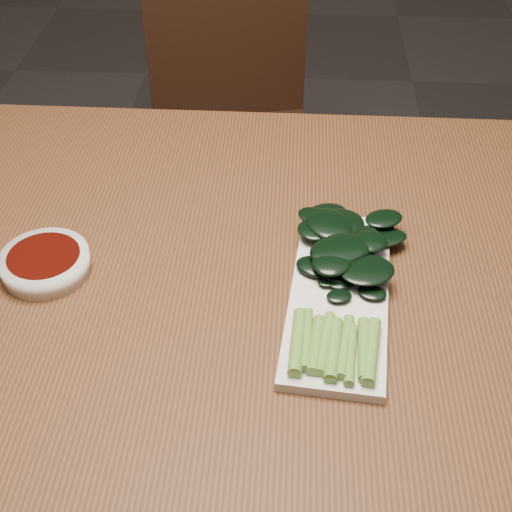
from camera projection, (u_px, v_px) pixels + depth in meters
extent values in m
cube|color=#4A2A15|center=(233.00, 272.00, 0.98)|extent=(1.40, 0.80, 0.04)
cube|color=black|center=(240.00, 156.00, 1.74)|extent=(0.47, 0.47, 0.04)
cylinder|color=black|center=(185.00, 277.00, 1.74)|extent=(0.04, 0.04, 0.41)
cylinder|color=black|center=(317.00, 261.00, 1.79)|extent=(0.04, 0.04, 0.41)
cylinder|color=black|center=(173.00, 197.00, 1.99)|extent=(0.04, 0.04, 0.41)
cylinder|color=black|center=(289.00, 185.00, 2.03)|extent=(0.04, 0.04, 0.41)
cube|color=black|center=(226.00, 32.00, 1.71)|extent=(0.39, 0.12, 0.44)
cylinder|color=silver|center=(45.00, 263.00, 0.94)|extent=(0.12, 0.12, 0.03)
cylinder|color=#360904|center=(43.00, 256.00, 0.93)|extent=(0.10, 0.10, 0.00)
cube|color=silver|center=(339.00, 295.00, 0.90)|extent=(0.15, 0.33, 0.01)
cylinder|color=#5D9132|center=(298.00, 342.00, 0.83)|extent=(0.02, 0.10, 0.02)
cylinder|color=#5D9132|center=(306.00, 339.00, 0.83)|extent=(0.02, 0.09, 0.01)
cylinder|color=#5D9132|center=(316.00, 344.00, 0.82)|extent=(0.02, 0.08, 0.01)
cylinder|color=#5D9132|center=(325.00, 343.00, 0.83)|extent=(0.03, 0.09, 0.01)
cylinder|color=#5D9132|center=(333.00, 349.00, 0.82)|extent=(0.03, 0.09, 0.02)
cylinder|color=#5D9132|center=(345.00, 346.00, 0.82)|extent=(0.03, 0.09, 0.01)
cylinder|color=#5D9132|center=(351.00, 354.00, 0.81)|extent=(0.02, 0.09, 0.01)
cylinder|color=#5D9132|center=(364.00, 349.00, 0.82)|extent=(0.02, 0.09, 0.01)
cylinder|color=#5D9132|center=(371.00, 351.00, 0.81)|extent=(0.03, 0.10, 0.02)
ellipsoid|color=black|center=(326.00, 215.00, 1.00)|extent=(0.08, 0.07, 0.01)
ellipsoid|color=black|center=(384.00, 219.00, 0.99)|extent=(0.07, 0.06, 0.01)
ellipsoid|color=black|center=(346.00, 253.00, 0.93)|extent=(0.07, 0.06, 0.01)
ellipsoid|color=black|center=(332.00, 263.00, 0.91)|extent=(0.07, 0.07, 0.01)
ellipsoid|color=black|center=(369.00, 241.00, 0.94)|extent=(0.06, 0.05, 0.01)
ellipsoid|color=black|center=(341.00, 249.00, 0.93)|extent=(0.11, 0.09, 0.01)
ellipsoid|color=black|center=(377.00, 237.00, 0.97)|extent=(0.09, 0.06, 0.01)
ellipsoid|color=black|center=(359.00, 241.00, 0.95)|extent=(0.06, 0.05, 0.01)
ellipsoid|color=black|center=(330.00, 224.00, 0.97)|extent=(0.09, 0.10, 0.02)
ellipsoid|color=black|center=(346.00, 236.00, 0.97)|extent=(0.08, 0.08, 0.01)
ellipsoid|color=black|center=(367.00, 270.00, 0.90)|extent=(0.09, 0.08, 0.01)
ellipsoid|color=black|center=(317.00, 217.00, 0.99)|extent=(0.07, 0.06, 0.01)
ellipsoid|color=black|center=(340.00, 239.00, 0.96)|extent=(0.06, 0.07, 0.01)
ellipsoid|color=black|center=(332.00, 269.00, 0.92)|extent=(0.07, 0.07, 0.01)
ellipsoid|color=black|center=(364.00, 241.00, 0.95)|extent=(0.06, 0.07, 0.01)
ellipsoid|color=black|center=(339.00, 222.00, 0.98)|extent=(0.07, 0.06, 0.01)
ellipsoid|color=black|center=(381.00, 230.00, 0.98)|extent=(0.04, 0.05, 0.01)
ellipsoid|color=black|center=(316.00, 267.00, 0.93)|extent=(0.06, 0.06, 0.01)
ellipsoid|color=black|center=(339.00, 223.00, 0.98)|extent=(0.08, 0.07, 0.01)
ellipsoid|color=black|center=(315.00, 229.00, 0.97)|extent=(0.06, 0.06, 0.01)
ellipsoid|color=black|center=(342.00, 281.00, 0.91)|extent=(0.05, 0.04, 0.01)
ellipsoid|color=black|center=(339.00, 296.00, 0.89)|extent=(0.04, 0.03, 0.01)
ellipsoid|color=black|center=(330.00, 280.00, 0.91)|extent=(0.04, 0.04, 0.01)
ellipsoid|color=black|center=(372.00, 292.00, 0.89)|extent=(0.04, 0.04, 0.01)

